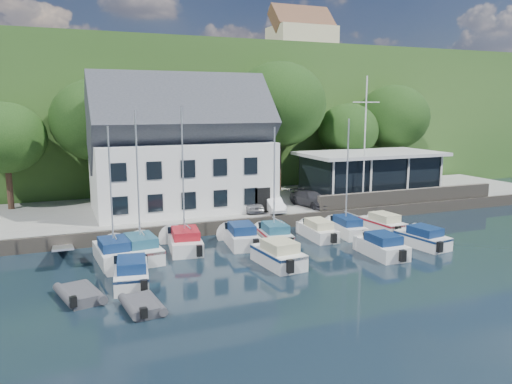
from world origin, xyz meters
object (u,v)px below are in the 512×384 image
boat_r2_2 (278,253)px  boat_r1_1 (138,185)px  boat_r1_3 (241,234)px  dinghy_0 (79,292)px  car_blue (336,196)px  flagpole (365,141)px  club_pavilion (370,174)px  harbor_building (181,156)px  boat_r1_0 (111,189)px  boat_r1_5 (317,229)px  dinghy_1 (142,304)px  boat_r1_6 (347,178)px  car_dgrey (311,199)px  car_white (273,204)px  boat_r2_0 (131,271)px  boat_r1_2 (183,183)px  boat_r2_3 (381,244)px  boat_r1_7 (382,222)px  car_silver (251,203)px  boat_r1_4 (274,180)px  boat_r2_4 (422,236)px

boat_r2_2 → boat_r1_1: bearing=142.9°
boat_r1_3 → dinghy_0: boat_r1_3 is taller
car_blue → flagpole: (2.04, -1.00, 4.82)m
club_pavilion → flagpole: flagpole is taller
harbor_building → boat_r1_0: harbor_building is taller
boat_r1_5 → dinghy_1: (-13.86, -8.36, -0.35)m
harbor_building → boat_r1_6: size_ratio=1.69×
harbor_building → boat_r1_1: 10.63m
car_dgrey → car_white: bearing=-179.3°
boat_r1_3 → dinghy_1: bearing=-126.3°
club_pavilion → car_dgrey: 8.28m
dinghy_0 → boat_r2_0: bearing=10.7°
harbor_building → dinghy_0: (-8.90, -15.04, -4.99)m
boat_r1_1 → boat_r1_2: bearing=10.5°
boat_r1_2 → boat_r2_0: boat_r1_2 is taller
harbor_building → dinghy_0: size_ratio=4.68×
car_blue → boat_r2_3: size_ratio=0.66×
car_dgrey → car_blue: car_dgrey is taller
boat_r2_3 → car_dgrey: bearing=86.4°
boat_r1_3 → boat_r1_7: size_ratio=1.03×
boat_r1_0 → boat_r2_2: 10.70m
boat_r1_0 → boat_r1_1: boat_r1_1 is taller
flagpole → boat_r2_0: size_ratio=1.92×
car_silver → car_blue: bearing=8.0°
boat_r1_4 → club_pavilion: bearing=38.8°
car_white → boat_r2_3: car_white is taller
club_pavilion → boat_r1_7: bearing=-118.8°
car_silver → flagpole: (10.03, -0.91, 4.82)m
flagpole → car_blue: bearing=153.8°
car_blue → boat_r1_1: 19.24m
car_dgrey → boat_r1_0: size_ratio=0.49×
boat_r1_2 → dinghy_0: boat_r1_2 is taller
boat_r2_3 → boat_r2_4: size_ratio=1.04×
flagpole → boat_r1_2: flagpole is taller
boat_r1_6 → boat_r2_4: 6.63m
club_pavilion → boat_r2_0: size_ratio=2.33×
harbor_building → boat_r1_5: 12.80m
car_silver → car_dgrey: (5.38, -0.11, 0.03)m
boat_r1_7 → dinghy_0: (-22.04, -5.71, -0.35)m
boat_r1_1 → boat_r1_7: boat_r1_1 is taller
dinghy_0 → boat_r1_6: bearing=3.6°
car_blue → car_silver: bearing=-160.8°
boat_r2_3 → boat_r1_4: bearing=137.0°
boat_r2_3 → car_blue: bearing=74.0°
flagpole → boat_r1_4: (-10.84, -5.39, -1.98)m
boat_r2_2 → harbor_building: bearing=94.1°
club_pavilion → dinghy_1: (-24.26, -17.03, -2.72)m
boat_r1_5 → car_dgrey: bearing=67.7°
car_white → boat_r1_0: bearing=-148.4°
boat_r2_3 → dinghy_1: (-15.56, -3.07, -0.40)m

